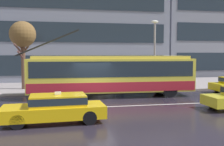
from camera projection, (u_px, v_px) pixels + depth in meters
ground_plane at (95, 103)px, 16.38m from camera, size 160.00×160.00×0.00m
sidewalk_slab at (83, 85)px, 25.24m from camera, size 80.00×10.00×0.14m
lane_centre_line at (98, 107)px, 15.21m from camera, size 72.00×0.14×0.01m
trolleybus at (112, 74)px, 18.97m from camera, size 12.63×2.93×4.82m
taxi_oncoming_near at (56, 107)px, 11.75m from camera, size 4.59×1.92×1.39m
bus_shelter at (91, 66)px, 22.07m from camera, size 4.12×1.56×2.58m
pedestrian_at_shelter at (65, 71)px, 20.78m from camera, size 1.52×1.52×1.95m
pedestrian_approaching_curb at (123, 78)px, 21.75m from camera, size 0.51×0.51×1.63m
pedestrian_walking_past at (86, 70)px, 21.03m from camera, size 1.26×1.26×2.07m
pedestrian_waiting_by_pole at (151, 70)px, 22.62m from camera, size 1.41×1.41×1.94m
street_lamp at (155, 48)px, 22.13m from camera, size 0.60×0.32×5.78m
street_tree_bare at (23, 36)px, 21.87m from camera, size 2.19×2.26×5.70m
office_tower_corner_left at (61, 8)px, 33.17m from camera, size 24.57×12.68×17.86m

